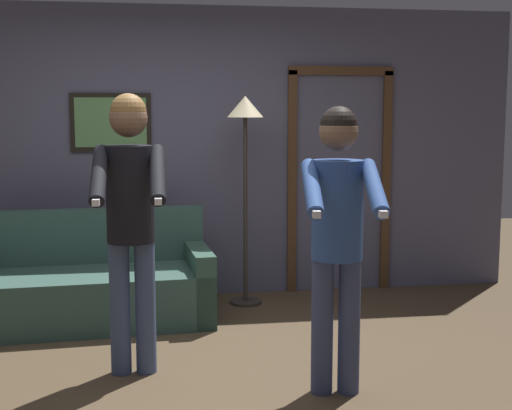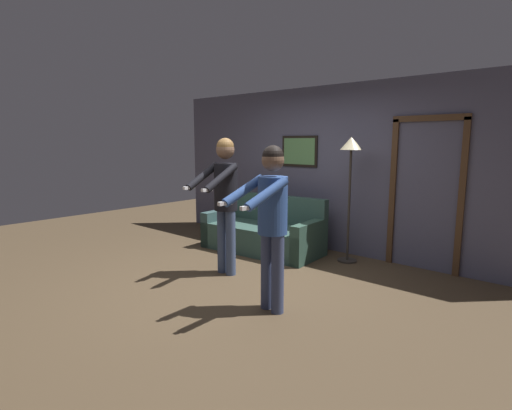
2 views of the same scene
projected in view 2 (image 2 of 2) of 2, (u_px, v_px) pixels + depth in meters
ground_plane at (237, 281)px, 5.03m from camera, size 12.00×12.00×0.00m
back_wall_assembly at (327, 169)px, 6.35m from camera, size 6.40×0.10×2.60m
couch at (263, 234)px, 6.39m from camera, size 1.95×0.98×0.87m
torchiere_lamp at (351, 160)px, 5.62m from camera, size 0.31×0.31×1.80m
person_standing_left at (225, 192)px, 5.14m from camera, size 0.43×0.70×1.78m
person_standing_right at (271, 213)px, 3.99m from camera, size 0.50×0.71×1.70m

